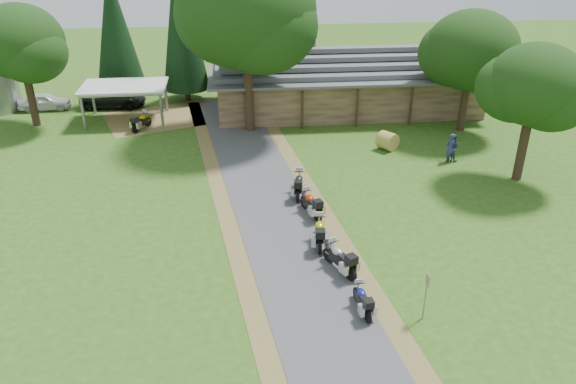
{
  "coord_description": "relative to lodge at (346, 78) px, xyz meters",
  "views": [
    {
      "loc": [
        -2.73,
        -18.83,
        14.46
      ],
      "look_at": [
        -0.3,
        6.3,
        1.6
      ],
      "focal_mm": 35.0,
      "sensor_mm": 36.0,
      "label": 1
    }
  ],
  "objects": [
    {
      "name": "motorcycle_row_e",
      "position": [
        -5.43,
        -15.0,
        -1.74
      ],
      "size": [
        1.0,
        2.17,
        1.43
      ],
      "primitive_type": null,
      "rotation": [
        0.0,
        0.0,
        1.41
      ],
      "color": "black",
      "rests_on": "ground"
    },
    {
      "name": "oak_driveway",
      "position": [
        7.73,
        -14.13,
        2.19
      ],
      "size": [
        5.37,
        5.37,
        9.28
      ],
      "primitive_type": null,
      "color": "#15330F",
      "rests_on": "ground"
    },
    {
      "name": "cedar_far",
      "position": [
        -18.09,
        4.05,
        2.85
      ],
      "size": [
        3.97,
        3.97,
        10.59
      ],
      "primitive_type": "cone",
      "color": "black",
      "rests_on": "ground"
    },
    {
      "name": "motorcycle_row_a",
      "position": [
        -4.06,
        -25.31,
        -1.86
      ],
      "size": [
        0.76,
        1.79,
        1.19
      ],
      "primitive_type": null,
      "rotation": [
        0.0,
        0.0,
        1.69
      ],
      "color": "navy",
      "rests_on": "ground"
    },
    {
      "name": "driveway",
      "position": [
        -6.5,
        -20.0,
        -2.45
      ],
      "size": [
        51.95,
        51.95,
        0.0
      ],
      "primitive_type": "plane",
      "rotation": [
        0.0,
        0.0,
        0.14
      ],
      "color": "#48484A",
      "rests_on": "ground"
    },
    {
      "name": "sign_post",
      "position": [
        -1.78,
        -26.01,
        -1.39
      ],
      "size": [
        0.38,
        0.06,
        2.11
      ],
      "primitive_type": null,
      "color": "gray",
      "rests_on": "ground"
    },
    {
      "name": "car_dark_suv",
      "position": [
        -18.55,
        1.98,
        -1.39
      ],
      "size": [
        2.69,
        5.68,
        2.12
      ],
      "primitive_type": "imported",
      "rotation": [
        0.0,
        0.0,
        1.51
      ],
      "color": "black",
      "rests_on": "ground"
    },
    {
      "name": "person_a",
      "position": [
        4.59,
        -11.28,
        -1.35
      ],
      "size": [
        0.72,
        0.59,
        2.21
      ],
      "primitive_type": "imported",
      "rotation": [
        0.0,
        0.0,
        3.39
      ],
      "color": "navy",
      "rests_on": "ground"
    },
    {
      "name": "lodge",
      "position": [
        0.0,
        0.0,
        0.0
      ],
      "size": [
        21.4,
        9.4,
        4.9
      ],
      "primitive_type": null,
      "color": "brown",
      "rests_on": "ground"
    },
    {
      "name": "hay_bale",
      "position": [
        1.19,
        -8.93,
        -1.85
      ],
      "size": [
        1.61,
        1.6,
        1.2
      ],
      "primitive_type": "cylinder",
      "rotation": [
        1.57,
        0.0,
        0.65
      ],
      "color": "olive",
      "rests_on": "ground"
    },
    {
      "name": "oak_silo",
      "position": [
        -23.5,
        -1.86,
        2.5
      ],
      "size": [
        6.1,
        6.1,
        9.89
      ],
      "primitive_type": null,
      "color": "#15330F",
      "rests_on": "ground"
    },
    {
      "name": "oak_lodge_right",
      "position": [
        7.41,
        -5.86,
        2.2
      ],
      "size": [
        6.38,
        6.38,
        9.3
      ],
      "primitive_type": null,
      "color": "#15330F",
      "rests_on": "ground"
    },
    {
      "name": "motorcycle_carport_a",
      "position": [
        -15.6,
        -3.58,
        -1.78
      ],
      "size": [
        1.48,
        2.01,
        1.33
      ],
      "primitive_type": null,
      "rotation": [
        0.0,
        0.0,
        1.08
      ],
      "color": "#C7C000",
      "rests_on": "ground"
    },
    {
      "name": "motorcycle_row_d",
      "position": [
        -5.06,
        -17.31,
        -1.76
      ],
      "size": [
        1.27,
        2.13,
        1.38
      ],
      "primitive_type": null,
      "rotation": [
        0.0,
        0.0,
        1.89
      ],
      "color": "red",
      "rests_on": "ground"
    },
    {
      "name": "motorcycle_row_b",
      "position": [
        -4.47,
        -22.48,
        -1.74
      ],
      "size": [
        1.5,
        2.15,
        1.41
      ],
      "primitive_type": null,
      "rotation": [
        0.0,
        0.0,
        2.02
      ],
      "color": "#9A9DA2",
      "rests_on": "ground"
    },
    {
      "name": "ground",
      "position": [
        -6.0,
        -24.0,
        -2.45
      ],
      "size": [
        120.0,
        120.0,
        0.0
      ],
      "primitive_type": "plane",
      "color": "#2E5116",
      "rests_on": "ground"
    },
    {
      "name": "oak_lodge_left",
      "position": [
        -7.79,
        -4.5,
        4.4
      ],
      "size": [
        9.35,
        9.35,
        13.7
      ],
      "primitive_type": null,
      "color": "#15330F",
      "rests_on": "ground"
    },
    {
      "name": "person_b",
      "position": [
        4.76,
        -11.12,
        -1.4
      ],
      "size": [
        0.73,
        0.71,
        2.1
      ],
      "primitive_type": "imported",
      "rotation": [
        0.0,
        0.0,
        2.44
      ],
      "color": "navy",
      "rests_on": "ground"
    },
    {
      "name": "motorcycle_row_c",
      "position": [
        -5.04,
        -20.2,
        -1.74
      ],
      "size": [
        0.91,
        2.15,
        1.43
      ],
      "primitive_type": null,
      "rotation": [
        0.0,
        0.0,
        1.46
      ],
      "color": "#C2BD00",
      "rests_on": "ground"
    },
    {
      "name": "cedar_near",
      "position": [
        -12.72,
        3.33,
        3.8
      ],
      "size": [
        3.79,
        3.79,
        12.49
      ],
      "primitive_type": "cone",
      "color": "black",
      "rests_on": "ground"
    },
    {
      "name": "carport",
      "position": [
        -16.95,
        -1.28,
        -1.11
      ],
      "size": [
        6.22,
        4.17,
        2.68
      ],
      "primitive_type": null,
      "rotation": [
        0.0,
        0.0,
        0.01
      ],
      "color": "silver",
      "rests_on": "ground"
    },
    {
      "name": "car_white_sedan",
      "position": [
        -23.85,
        1.76,
        -1.6
      ],
      "size": [
        2.42,
        5.18,
        1.69
      ],
      "primitive_type": "imported",
      "rotation": [
        0.0,
        0.0,
        1.63
      ],
      "color": "silver",
      "rests_on": "ground"
    }
  ]
}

